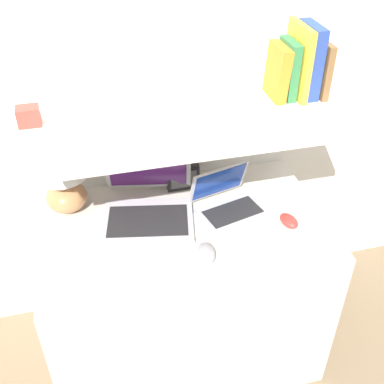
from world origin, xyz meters
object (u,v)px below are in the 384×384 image
at_px(shelf_gadget, 28,116).
at_px(book_green, 288,69).
at_px(laptop_small, 227,202).
at_px(book_blue, 309,60).
at_px(table_lamp, 62,172).
at_px(second_mouse, 289,221).
at_px(book_brown, 319,67).
at_px(book_yellow, 298,61).
at_px(router_box, 182,175).
at_px(laptop_large, 148,202).
at_px(book_orange, 277,72).
at_px(computer_mouse, 206,253).

bearing_deg(shelf_gadget, book_green, 0.00).
xyz_separation_m(laptop_small, shelf_gadget, (-0.67, 0.03, 0.45)).
bearing_deg(book_blue, table_lamp, 171.20).
distance_m(book_blue, shelf_gadget, 0.94).
height_order(table_lamp, shelf_gadget, shelf_gadget).
xyz_separation_m(second_mouse, book_blue, (0.07, 0.17, 0.56)).
bearing_deg(table_lamp, second_mouse, -20.65).
bearing_deg(shelf_gadget, book_brown, 0.00).
distance_m(book_brown, book_green, 0.11).
distance_m(book_yellow, shelf_gadget, 0.90).
bearing_deg(router_box, shelf_gadget, -162.07).
distance_m(laptop_large, book_orange, 0.68).
height_order(laptop_large, book_yellow, book_yellow).
bearing_deg(book_brown, book_green, 180.00).
height_order(table_lamp, book_orange, book_orange).
bearing_deg(second_mouse, book_brown, 56.25).
height_order(laptop_large, computer_mouse, laptop_large).
distance_m(second_mouse, book_orange, 0.56).
relative_size(second_mouse, book_yellow, 0.40).
bearing_deg(book_green, laptop_large, 177.01).
bearing_deg(second_mouse, table_lamp, 159.35).
xyz_separation_m(book_yellow, book_green, (-0.03, 0.00, -0.03)).
xyz_separation_m(table_lamp, laptop_small, (0.61, -0.17, -0.14)).
height_order(book_brown, book_green, book_green).
bearing_deg(table_lamp, book_yellow, -9.21).
height_order(second_mouse, book_green, book_green).
distance_m(laptop_large, book_blue, 0.78).
bearing_deg(book_green, computer_mouse, -143.33).
bearing_deg(router_box, laptop_small, -56.04).
relative_size(book_blue, book_orange, 1.33).
bearing_deg(book_brown, second_mouse, -123.75).
xyz_separation_m(computer_mouse, book_orange, (0.31, 0.26, 0.53)).
bearing_deg(book_blue, book_green, 180.00).
xyz_separation_m(second_mouse, book_yellow, (0.03, 0.17, 0.56)).
height_order(router_box, book_brown, book_brown).
height_order(table_lamp, book_brown, book_brown).
height_order(second_mouse, shelf_gadget, shelf_gadget).
xyz_separation_m(laptop_large, book_yellow, (0.54, -0.03, 0.52)).
height_order(book_yellow, shelf_gadget, book_yellow).
bearing_deg(laptop_large, router_box, 40.42).
bearing_deg(book_yellow, table_lamp, 170.79).
xyz_separation_m(computer_mouse, second_mouse, (0.35, 0.09, 0.00)).
relative_size(laptop_large, router_box, 3.04).
relative_size(computer_mouse, book_yellow, 0.44).
relative_size(book_green, book_orange, 1.07).
bearing_deg(book_green, table_lamp, 170.42).
xyz_separation_m(laptop_small, book_brown, (0.31, 0.03, 0.51)).
distance_m(second_mouse, router_box, 0.48).
relative_size(book_yellow, book_green, 1.26).
xyz_separation_m(laptop_large, second_mouse, (0.51, -0.20, -0.04)).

